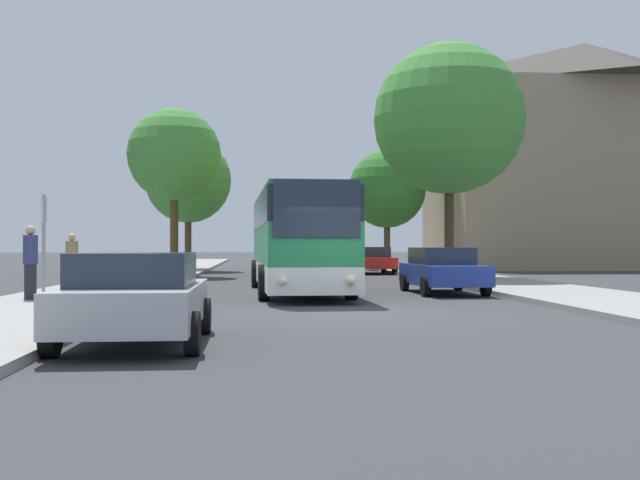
# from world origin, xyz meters

# --- Properties ---
(ground_plane) EXTENTS (300.00, 300.00, 0.00)m
(ground_plane) POSITION_xyz_m (0.00, 0.00, 0.00)
(ground_plane) COLOR #38383A
(ground_plane) RESTS_ON ground
(sidewalk_left) EXTENTS (4.00, 120.00, 0.15)m
(sidewalk_left) POSITION_xyz_m (-7.00, 0.00, 0.07)
(sidewalk_left) COLOR gray
(sidewalk_left) RESTS_ON ground_plane
(building_right_background) EXTENTS (19.80, 11.34, 15.16)m
(building_right_background) POSITION_xyz_m (19.92, 31.64, 7.58)
(building_right_background) COLOR gray
(building_right_background) RESTS_ON ground_plane
(bus_front) EXTENTS (3.00, 11.15, 3.19)m
(bus_front) POSITION_xyz_m (-0.82, 7.10, 1.71)
(bus_front) COLOR silver
(bus_front) RESTS_ON ground_plane
(bus_middle) EXTENTS (3.07, 10.45, 3.51)m
(bus_middle) POSITION_xyz_m (-0.64, 19.77, 1.87)
(bus_middle) COLOR #2D2D2D
(bus_middle) RESTS_ON ground_plane
(parked_car_left_curb) EXTENTS (2.12, 4.15, 1.41)m
(parked_car_left_curb) POSITION_xyz_m (-3.94, -5.24, 0.74)
(parked_car_left_curb) COLOR #B7B7BC
(parked_car_left_curb) RESTS_ON ground_plane
(parked_car_right_near) EXTENTS (2.13, 4.62, 1.46)m
(parked_car_right_near) POSITION_xyz_m (3.77, 6.45, 0.76)
(parked_car_right_near) COLOR #233D9E
(parked_car_right_near) RESTS_ON ground_plane
(parked_car_right_far) EXTENTS (2.16, 4.50, 1.44)m
(parked_car_right_far) POSITION_xyz_m (4.11, 23.17, 0.75)
(parked_car_right_far) COLOR red
(parked_car_right_far) RESTS_ON ground_plane
(bus_stop_sign) EXTENTS (0.08, 0.45, 2.56)m
(bus_stop_sign) POSITION_xyz_m (-7.07, 1.02, 1.74)
(bus_stop_sign) COLOR gray
(bus_stop_sign) RESTS_ON sidewalk_left
(pedestrian_waiting_near) EXTENTS (0.36, 0.36, 1.73)m
(pedestrian_waiting_near) POSITION_xyz_m (-7.54, 5.66, 1.02)
(pedestrian_waiting_near) COLOR #23232D
(pedestrian_waiting_near) RESTS_ON sidewalk_left
(pedestrian_waiting_far) EXTENTS (0.36, 0.36, 1.88)m
(pedestrian_waiting_far) POSITION_xyz_m (-7.83, 2.61, 1.11)
(pedestrian_waiting_far) COLOR #23232D
(pedestrian_waiting_far) RESTS_ON sidewalk_left
(tree_left_near) EXTENTS (4.54, 4.54, 8.07)m
(tree_left_near) POSITION_xyz_m (-6.14, 19.99, 5.92)
(tree_left_near) COLOR #513D23
(tree_left_near) RESTS_ON sidewalk_left
(tree_left_far) EXTENTS (5.09, 5.09, 7.80)m
(tree_left_far) POSITION_xyz_m (-6.20, 27.96, 5.39)
(tree_left_far) COLOR #513D23
(tree_left_far) RESTS_ON sidewalk_left
(tree_right_near) EXTENTS (6.50, 6.50, 10.07)m
(tree_right_near) POSITION_xyz_m (6.11, 14.62, 6.96)
(tree_right_near) COLOR #47331E
(tree_right_near) RESTS_ON sidewalk_right
(tree_right_mid) EXTENTS (4.92, 4.92, 7.41)m
(tree_right_mid) POSITION_xyz_m (6.13, 30.11, 5.09)
(tree_right_mid) COLOR #513D23
(tree_right_mid) RESTS_ON sidewalk_right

